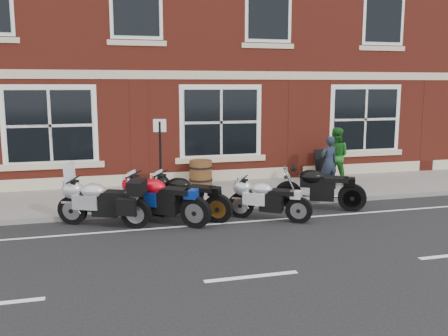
{
  "coord_description": "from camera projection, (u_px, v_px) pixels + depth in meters",
  "views": [
    {
      "loc": [
        -2.49,
        -10.36,
        3.1
      ],
      "look_at": [
        0.8,
        1.6,
        1.04
      ],
      "focal_mm": 40.0,
      "sensor_mm": 36.0,
      "label": 1
    }
  ],
  "objects": [
    {
      "name": "ground",
      "position": [
        209.0,
        227.0,
        11.02
      ],
      "size": [
        80.0,
        80.0,
        0.0
      ],
      "primitive_type": "plane",
      "color": "black",
      "rests_on": "ground"
    },
    {
      "name": "moto_naked_black",
      "position": [
        318.0,
        186.0,
        12.51
      ],
      "size": [
        2.09,
        1.17,
        1.02
      ],
      "rotation": [
        0.0,
        0.0,
        1.09
      ],
      "color": "black",
      "rests_on": "ground"
    },
    {
      "name": "parking_sign",
      "position": [
        160.0,
        157.0,
        12.05
      ],
      "size": [
        0.3,
        0.09,
        2.18
      ],
      "rotation": [
        0.0,
        0.0,
        -0.23
      ],
      "color": "black",
      "rests_on": "sidewalk"
    },
    {
      "name": "a_board_sign",
      "position": [
        325.0,
        164.0,
        16.03
      ],
      "size": [
        0.58,
        0.41,
        0.93
      ],
      "primitive_type": null,
      "rotation": [
        0.0,
        0.0,
        0.07
      ],
      "color": "black",
      "rests_on": "sidewalk"
    },
    {
      "name": "pub_building",
      "position": [
        146.0,
        12.0,
        20.02
      ],
      "size": [
        24.0,
        12.0,
        12.0
      ],
      "primitive_type": "cube",
      "color": "maroon",
      "rests_on": "ground"
    },
    {
      "name": "moto_touring_silver",
      "position": [
        101.0,
        200.0,
        11.04
      ],
      "size": [
        2.01,
        1.09,
        1.43
      ],
      "rotation": [
        0.0,
        0.0,
        1.11
      ],
      "color": "black",
      "rests_on": "ground"
    },
    {
      "name": "sidewalk",
      "position": [
        183.0,
        196.0,
        13.86
      ],
      "size": [
        30.0,
        3.0,
        0.12
      ],
      "primitive_type": "cube",
      "color": "slate",
      "rests_on": "ground"
    },
    {
      "name": "pedestrian_right",
      "position": [
        335.0,
        156.0,
        15.06
      ],
      "size": [
        1.06,
        1.0,
        1.73
      ],
      "primitive_type": "imported",
      "rotation": [
        0.0,
        0.0,
        2.6
      ],
      "color": "#1A5E1C",
      "rests_on": "sidewalk"
    },
    {
      "name": "moto_sport_red",
      "position": [
        162.0,
        198.0,
        11.21
      ],
      "size": [
        1.92,
        1.51,
        1.04
      ],
      "rotation": [
        0.0,
        0.0,
        0.92
      ],
      "color": "black",
      "rests_on": "ground"
    },
    {
      "name": "barrel_planter",
      "position": [
        201.0,
        173.0,
        14.82
      ],
      "size": [
        0.7,
        0.7,
        0.78
      ],
      "color": "#563217",
      "rests_on": "sidewalk"
    },
    {
      "name": "moto_sport_black",
      "position": [
        187.0,
        195.0,
        11.61
      ],
      "size": [
        1.83,
        1.45,
        0.99
      ],
      "rotation": [
        0.0,
        0.0,
        0.92
      ],
      "color": "black",
      "rests_on": "ground"
    },
    {
      "name": "kerb",
      "position": [
        195.0,
        209.0,
        12.36
      ],
      "size": [
        30.0,
        0.16,
        0.12
      ],
      "primitive_type": "cube",
      "color": "slate",
      "rests_on": "ground"
    },
    {
      "name": "pedestrian_left",
      "position": [
        329.0,
        162.0,
        14.56
      ],
      "size": [
        0.6,
        0.44,
        1.52
      ],
      "primitive_type": "imported",
      "rotation": [
        0.0,
        0.0,
        3.29
      ],
      "color": "#1A202F",
      "rests_on": "sidewalk"
    },
    {
      "name": "moto_sport_silver",
      "position": [
        268.0,
        198.0,
        11.54
      ],
      "size": [
        1.7,
        1.26,
        0.9
      ],
      "rotation": [
        0.0,
        0.0,
        0.95
      ],
      "color": "black",
      "rests_on": "ground"
    }
  ]
}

